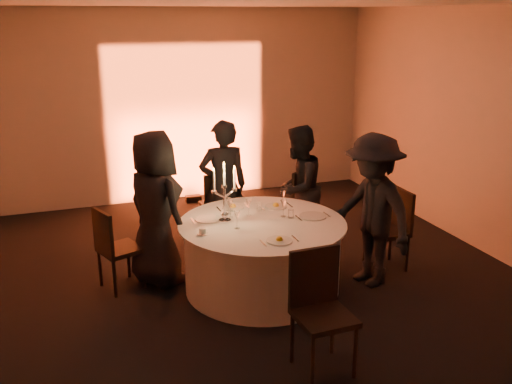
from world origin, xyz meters
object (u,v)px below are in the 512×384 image
object	(u,v)px
banquet_table	(262,255)
chair_front	(320,303)
chair_back_left	(218,202)
guest_back_right	(298,188)
guest_back_left	(223,186)
candelabra	(225,201)
chair_back_right	(294,200)
guest_left	(156,209)
guest_right	(372,211)
coffee_cup	(203,231)
chair_left	(113,245)
chair_right	(393,225)

from	to	relation	value
banquet_table	chair_front	bearing A→B (deg)	-91.83
chair_back_left	guest_back_right	bearing A→B (deg)	148.91
guest_back_left	candelabra	xyz separation A→B (m)	(-0.29, -1.04, 0.16)
chair_back_right	guest_left	distance (m)	2.04
chair_front	guest_left	size ratio (longest dim) A/B	0.60
guest_back_right	guest_right	distance (m)	1.28
chair_back_right	guest_right	xyz separation A→B (m)	(0.30, -1.43, 0.29)
chair_back_left	chair_front	bearing A→B (deg)	92.11
guest_left	guest_back_right	size ratio (longest dim) A/B	1.09
coffee_cup	banquet_table	bearing A→B (deg)	9.67
chair_front	guest_back_left	world-z (taller)	guest_back_left
guest_left	chair_back_left	bearing A→B (deg)	-71.93
banquet_table	guest_left	size ratio (longest dim) A/B	1.04
banquet_table	coffee_cup	size ratio (longest dim) A/B	16.36
chair_left	chair_front	distance (m)	2.51
guest_back_right	guest_right	world-z (taller)	guest_right
guest_back_right	banquet_table	bearing A→B (deg)	7.87
guest_back_right	coffee_cup	distance (m)	1.86
guest_back_left	candelabra	bearing A→B (deg)	77.92
chair_right	guest_right	distance (m)	0.62
banquet_table	chair_back_right	world-z (taller)	chair_back_right
chair_left	guest_right	world-z (taller)	guest_right
chair_right	chair_front	size ratio (longest dim) A/B	0.92
banquet_table	guest_back_right	world-z (taller)	guest_back_right
candelabra	chair_right	bearing A→B (deg)	-4.72
chair_back_right	guest_right	world-z (taller)	guest_right
chair_back_left	chair_front	world-z (taller)	chair_front
guest_left	guest_back_left	xyz separation A→B (m)	(0.96, 0.66, -0.03)
chair_front	coffee_cup	distance (m)	1.55
guest_back_right	guest_left	bearing A→B (deg)	-28.47
chair_right	coffee_cup	xyz separation A→B (m)	(-2.32, -0.11, 0.26)
chair_back_right	chair_front	xyz separation A→B (m)	(-0.92, -2.67, 0.03)
chair_left	guest_back_left	bearing A→B (deg)	-85.19
chair_right	guest_back_left	size ratio (longest dim) A/B	0.57
guest_back_left	chair_back_right	bearing A→B (deg)	-178.81
coffee_cup	chair_left	bearing A→B (deg)	142.75
guest_left	coffee_cup	bearing A→B (deg)	-179.04
chair_back_left	chair_back_right	bearing A→B (deg)	159.89
banquet_table	chair_back_left	size ratio (longest dim) A/B	1.94
chair_back_left	guest_back_right	size ratio (longest dim) A/B	0.59
chair_left	coffee_cup	size ratio (longest dim) A/B	8.46
chair_back_left	guest_left	bearing A→B (deg)	47.38
chair_back_right	guest_left	bearing A→B (deg)	-16.04
chair_back_right	guest_right	size ratio (longest dim) A/B	0.58
chair_back_right	chair_right	xyz separation A→B (m)	(0.76, -1.17, -0.02)
chair_left	guest_left	world-z (taller)	guest_left
banquet_table	chair_back_left	distance (m)	1.54
guest_left	candelabra	xyz separation A→B (m)	(0.67, -0.38, 0.14)
chair_front	banquet_table	bearing A→B (deg)	86.53
chair_right	chair_front	xyz separation A→B (m)	(-1.68, -1.51, 0.05)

